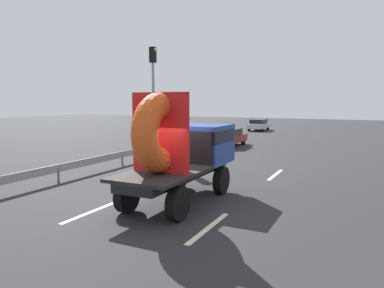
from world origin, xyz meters
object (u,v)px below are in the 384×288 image
object	(u,v)px
flatbed_truck	(184,148)
oncoming_car	(259,124)
distant_sedan	(228,137)
traffic_light	(153,86)

from	to	relation	value
flatbed_truck	oncoming_car	size ratio (longest dim) A/B	1.32
distant_sedan	oncoming_car	world-z (taller)	distant_sedan
distant_sedan	oncoming_car	xyz separation A→B (m)	(-1.85, 14.73, -0.01)
distant_sedan	flatbed_truck	bearing A→B (deg)	-75.32
traffic_light	oncoming_car	bearing A→B (deg)	88.08
traffic_light	oncoming_car	world-z (taller)	traffic_light
distant_sedan	traffic_light	xyz separation A→B (m)	(-2.55, -6.02, 3.47)
oncoming_car	flatbed_truck	bearing A→B (deg)	-79.12
flatbed_truck	distant_sedan	distance (m)	14.46
distant_sedan	oncoming_car	size ratio (longest dim) A/B	1.01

